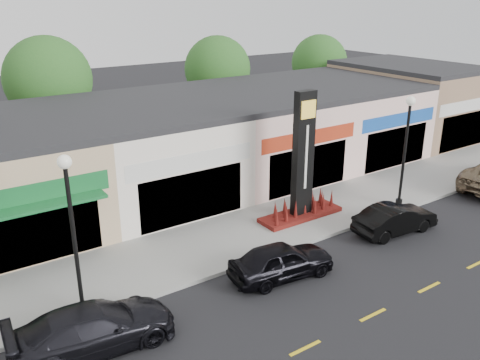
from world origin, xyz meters
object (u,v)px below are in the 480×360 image
(lamp_west_near, at_px, (72,220))
(pylon_sign, at_px, (302,174))
(car_black_conv, at_px, (395,219))
(lamp_east_near, at_px, (406,141))
(car_black_sedan, at_px, (281,261))
(car_dark_sedan, at_px, (94,328))

(lamp_west_near, height_order, pylon_sign, pylon_sign)
(car_black_conv, bearing_deg, lamp_east_near, -49.23)
(car_black_sedan, xyz_separation_m, car_black_conv, (6.58, 0.11, -0.04))
(lamp_west_near, relative_size, pylon_sign, 0.91)
(lamp_east_near, xyz_separation_m, car_black_sedan, (-9.02, -1.85, -2.78))
(lamp_east_near, xyz_separation_m, pylon_sign, (-5.00, 1.70, -1.20))
(lamp_west_near, xyz_separation_m, pylon_sign, (11.00, 1.70, -1.20))
(lamp_west_near, relative_size, car_black_conv, 1.37)
(lamp_west_near, distance_m, pylon_sign, 11.19)
(car_black_conv, bearing_deg, car_black_sedan, 96.15)
(car_dark_sedan, bearing_deg, lamp_east_near, -79.38)
(lamp_east_near, xyz_separation_m, car_black_conv, (-2.43, -1.74, -2.82))
(pylon_sign, bearing_deg, car_black_sedan, -138.53)
(pylon_sign, bearing_deg, lamp_east_near, -18.75)
(lamp_east_near, height_order, pylon_sign, pylon_sign)
(car_dark_sedan, xyz_separation_m, car_black_conv, (13.81, 0.15, -0.06))
(car_dark_sedan, distance_m, car_black_conv, 13.81)
(car_black_sedan, relative_size, car_black_conv, 1.02)
(car_dark_sedan, relative_size, car_black_sedan, 1.21)
(car_black_sedan, height_order, car_black_conv, car_black_sedan)
(pylon_sign, distance_m, car_black_conv, 4.58)
(lamp_west_near, bearing_deg, pylon_sign, 8.77)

